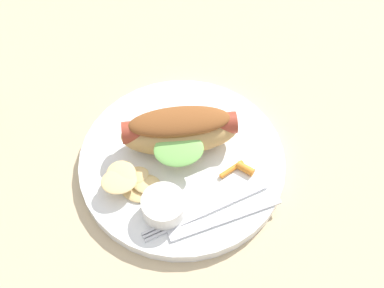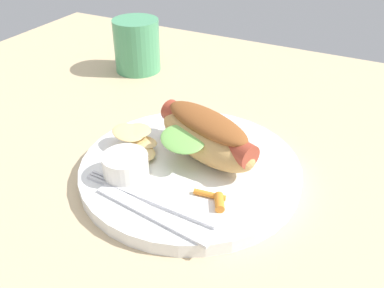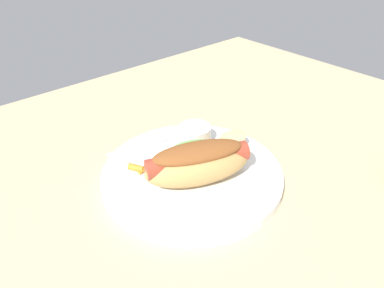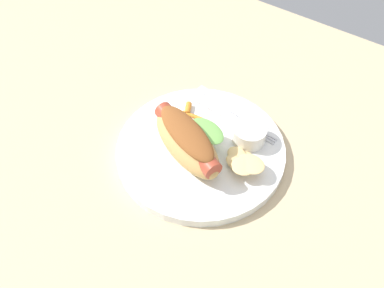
{
  "view_description": "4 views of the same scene",
  "coord_description": "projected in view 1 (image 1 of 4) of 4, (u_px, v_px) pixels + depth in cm",
  "views": [
    {
      "loc": [
        19.33,
        34.16,
        59.37
      ],
      "look_at": [
        2.37,
        3.71,
        6.59
      ],
      "focal_mm": 50.82,
      "sensor_mm": 36.0,
      "label": 1
    },
    {
      "loc": [
        -15.66,
        38.11,
        30.7
      ],
      "look_at": [
        2.21,
        3.35,
        5.25
      ],
      "focal_mm": 39.71,
      "sensor_mm": 36.0,
      "label": 2
    },
    {
      "loc": [
        -23.97,
        -28.17,
        32.78
      ],
      "look_at": [
        2.71,
        1.95,
        6.35
      ],
      "focal_mm": 33.37,
      "sensor_mm": 36.0,
      "label": 3
    },
    {
      "loc": [
        25.41,
        -32.08,
        51.87
      ],
      "look_at": [
        2.66,
        0.43,
        3.83
      ],
      "focal_mm": 39.76,
      "sensor_mm": 36.0,
      "label": 4
    }
  ],
  "objects": [
    {
      "name": "sauce_ramekin",
      "position": [
        164.0,
        207.0,
        0.63
      ],
      "size": [
        5.13,
        5.13,
        2.76
      ],
      "primitive_type": "cylinder",
      "color": "white",
      "rests_on": "plate"
    },
    {
      "name": "knife",
      "position": [
        225.0,
        217.0,
        0.63
      ],
      "size": [
        14.07,
        3.38,
        0.36
      ],
      "primitive_type": "cube",
      "rotation": [
        0.0,
        0.0,
        6.14
      ],
      "color": "silver",
      "rests_on": "plate"
    },
    {
      "name": "carrot_garnish",
      "position": [
        240.0,
        169.0,
        0.67
      ],
      "size": [
        4.18,
        2.57,
        0.97
      ],
      "color": "orange",
      "rests_on": "plate"
    },
    {
      "name": "fork",
      "position": [
        209.0,
        209.0,
        0.64
      ],
      "size": [
        16.1,
        2.04,
        0.4
      ],
      "rotation": [
        0.0,
        0.0,
        6.23
      ],
      "color": "silver",
      "rests_on": "plate"
    },
    {
      "name": "plate",
      "position": [
        182.0,
        163.0,
        0.69
      ],
      "size": [
        25.89,
        25.89,
        1.6
      ],
      "primitive_type": "cylinder",
      "color": "white",
      "rests_on": "ground_plane"
    },
    {
      "name": "chips_pile",
      "position": [
        129.0,
        181.0,
        0.65
      ],
      "size": [
        7.56,
        6.88,
        2.47
      ],
      "color": "#E1BF7D",
      "rests_on": "plate"
    },
    {
      "name": "hot_dog",
      "position": [
        179.0,
        129.0,
        0.67
      ],
      "size": [
        15.75,
        11.57,
        5.76
      ],
      "rotation": [
        0.0,
        0.0,
        5.89
      ],
      "color": "tan",
      "rests_on": "plate"
    },
    {
      "name": "ground_plane",
      "position": [
        194.0,
        147.0,
        0.72
      ],
      "size": [
        120.0,
        90.0,
        1.8
      ],
      "primitive_type": "cube",
      "color": "tan"
    }
  ]
}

